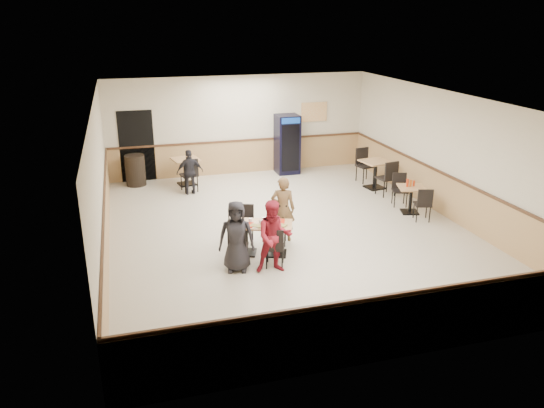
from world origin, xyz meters
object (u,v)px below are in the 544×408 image
object	(u,v)px
pepsi_cooler	(287,144)
trash_bin	(135,170)
diner_woman_left	(236,236)
side_table_near	(411,196)
diner_man_opposite	(283,209)
back_table	(186,167)
lone_diner	(190,172)
side_table_far	(375,170)
diner_woman_right	(274,237)
main_table	(261,234)

from	to	relation	value
pepsi_cooler	trash_bin	bearing A→B (deg)	-179.28
diner_woman_left	side_table_near	bearing A→B (deg)	35.46
diner_man_opposite	trash_bin	bearing A→B (deg)	-40.00
back_table	lone_diner	bearing A→B (deg)	-90.00
lone_diner	side_table_far	size ratio (longest dim) A/B	1.45
diner_woman_right	side_table_far	size ratio (longest dim) A/B	1.66
diner_woman_left	side_table_near	distance (m)	5.21
side_table_near	back_table	world-z (taller)	back_table
back_table	diner_man_opposite	bearing A→B (deg)	-72.06
back_table	trash_bin	distance (m)	1.46
diner_man_opposite	side_table_far	world-z (taller)	diner_man_opposite
lone_diner	side_table_near	distance (m)	5.89
side_table_near	diner_woman_left	bearing A→B (deg)	-158.51
diner_man_opposite	lone_diner	size ratio (longest dim) A/B	1.16
diner_woman_right	diner_man_opposite	bearing A→B (deg)	74.41
pepsi_cooler	trash_bin	distance (m)	4.64
main_table	trash_bin	xyz separation A→B (m)	(-2.28, 5.57, -0.00)
diner_woman_left	side_table_far	world-z (taller)	diner_woman_left
diner_man_opposite	side_table_near	bearing A→B (deg)	-148.47
side_table_near	back_table	size ratio (longest dim) A/B	0.92
side_table_far	pepsi_cooler	world-z (taller)	pepsi_cooler
diner_woman_left	diner_man_opposite	bearing A→B (deg)	56.07
diner_woman_right	trash_bin	bearing A→B (deg)	117.67
lone_diner	back_table	world-z (taller)	lone_diner
diner_woman_left	diner_man_opposite	size ratio (longest dim) A/B	0.97
side_table_near	side_table_far	xyz separation A→B (m)	(0.06, 2.07, 0.08)
main_table	trash_bin	size ratio (longest dim) A/B	1.56
diner_woman_left	lone_diner	bearing A→B (deg)	106.54
diner_woman_left	back_table	size ratio (longest dim) A/B	1.65
pepsi_cooler	side_table_near	bearing A→B (deg)	-66.26
diner_man_opposite	trash_bin	world-z (taller)	diner_man_opposite
side_table_far	diner_woman_right	bearing A→B (deg)	-135.02
lone_diner	back_table	size ratio (longest dim) A/B	1.46
main_table	trash_bin	distance (m)	6.02
diner_woman_right	back_table	size ratio (longest dim) A/B	1.68
main_table	diner_man_opposite	bearing A→B (deg)	62.10
lone_diner	diner_man_opposite	bearing A→B (deg)	109.92
diner_man_opposite	side_table_near	size ratio (longest dim) A/B	1.83
diner_woman_left	diner_woman_right	distance (m)	0.72
pepsi_cooler	trash_bin	size ratio (longest dim) A/B	2.03
trash_bin	diner_woman_left	bearing A→B (deg)	-75.08
diner_woman_left	diner_man_opposite	world-z (taller)	diner_man_opposite
diner_man_opposite	lone_diner	bearing A→B (deg)	-48.54
main_table	lone_diner	world-z (taller)	lone_diner
diner_woman_left	diner_man_opposite	xyz separation A→B (m)	(1.28, 1.16, 0.02)
side_table_near	back_table	xyz separation A→B (m)	(-5.06, 3.89, 0.07)
main_table	side_table_far	distance (m)	5.45
side_table_far	pepsi_cooler	xyz separation A→B (m)	(-1.93, 2.22, 0.37)
diner_woman_left	pepsi_cooler	size ratio (longest dim) A/B	0.77
diner_woman_left	trash_bin	size ratio (longest dim) A/B	1.57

